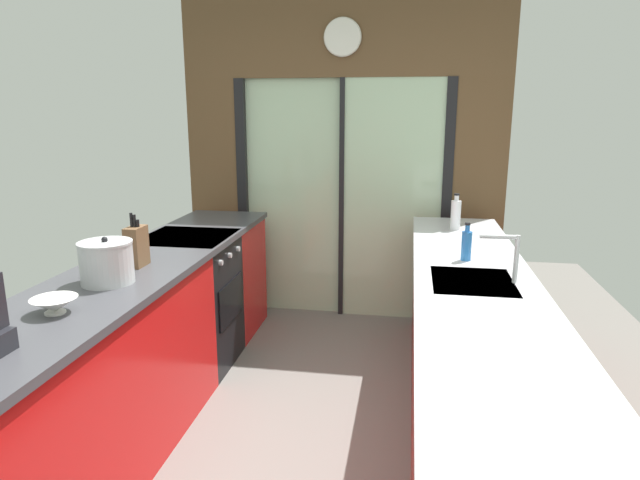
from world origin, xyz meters
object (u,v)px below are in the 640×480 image
at_px(oven_range, 191,302).
at_px(knife_block, 137,246).
at_px(stock_pot, 107,262).
at_px(soap_bottle_far, 456,214).
at_px(mixing_bowl, 54,305).
at_px(soap_bottle_near, 466,245).

distance_m(oven_range, knife_block, 0.92).
bearing_deg(oven_range, stock_pot, -88.97).
bearing_deg(stock_pot, soap_bottle_far, 40.96).
xyz_separation_m(mixing_bowl, knife_block, (-0.00, 0.73, 0.08)).
height_order(mixing_bowl, knife_block, knife_block).
relative_size(mixing_bowl, stock_pot, 0.74).
xyz_separation_m(knife_block, soap_bottle_far, (1.78, 1.24, -0.00)).
relative_size(oven_range, soap_bottle_near, 4.25).
relative_size(knife_block, soap_bottle_far, 1.14).
height_order(knife_block, stock_pot, knife_block).
xyz_separation_m(oven_range, stock_pot, (0.02, -1.03, 0.57)).
xyz_separation_m(mixing_bowl, soap_bottle_near, (1.78, 1.14, 0.05)).
height_order(stock_pot, soap_bottle_near, stock_pot).
relative_size(knife_block, stock_pot, 1.13).
height_order(mixing_bowl, soap_bottle_far, soap_bottle_far).
bearing_deg(stock_pot, mixing_bowl, -90.00).
bearing_deg(soap_bottle_far, oven_range, -163.94).
height_order(soap_bottle_near, soap_bottle_far, soap_bottle_far).
relative_size(oven_range, soap_bottle_far, 3.58).
xyz_separation_m(stock_pot, soap_bottle_near, (1.78, 0.72, -0.02)).
xyz_separation_m(knife_block, soap_bottle_near, (1.78, 0.41, -0.02)).
xyz_separation_m(oven_range, soap_bottle_near, (1.80, -0.31, 0.55)).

